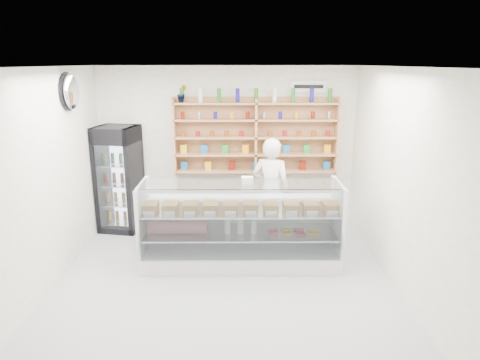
{
  "coord_description": "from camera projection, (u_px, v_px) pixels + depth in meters",
  "views": [
    {
      "loc": [
        0.17,
        -4.97,
        2.85
      ],
      "look_at": [
        0.22,
        0.9,
        1.23
      ],
      "focal_mm": 32.0,
      "sensor_mm": 36.0,
      "label": 1
    }
  ],
  "objects": [
    {
      "name": "shop_worker",
      "position": [
        271.0,
        190.0,
        6.88
      ],
      "size": [
        0.73,
        0.62,
        1.72
      ],
      "primitive_type": "imported",
      "rotation": [
        0.0,
        0.0,
        2.76
      ],
      "color": "silver",
      "rests_on": "floor"
    },
    {
      "name": "potted_plant",
      "position": [
        182.0,
        94.0,
        7.18
      ],
      "size": [
        0.2,
        0.19,
        0.29
      ],
      "primitive_type": "imported",
      "rotation": [
        0.0,
        0.0,
        0.42
      ],
      "color": "#1E6626",
      "rests_on": "wall_shelving"
    },
    {
      "name": "security_mirror",
      "position": [
        71.0,
        92.0,
        6.04
      ],
      "size": [
        0.15,
        0.5,
        0.5
      ],
      "primitive_type": "ellipsoid",
      "color": "silver",
      "rests_on": "left_wall"
    },
    {
      "name": "room",
      "position": [
        223.0,
        186.0,
        5.18
      ],
      "size": [
        5.0,
        5.0,
        5.0
      ],
      "color": "#B2B1B7",
      "rests_on": "ground"
    },
    {
      "name": "wall_shelving",
      "position": [
        256.0,
        137.0,
        7.39
      ],
      "size": [
        2.84,
        0.28,
        1.33
      ],
      "color": "#B27F54",
      "rests_on": "back_wall"
    },
    {
      "name": "drinks_cooler",
      "position": [
        120.0,
        179.0,
        7.35
      ],
      "size": [
        0.76,
        0.75,
        1.82
      ],
      "rotation": [
        0.0,
        0.0,
        -0.18
      ],
      "color": "black",
      "rests_on": "floor"
    },
    {
      "name": "display_counter",
      "position": [
        240.0,
        241.0,
        6.22
      ],
      "size": [
        2.82,
        0.84,
        1.23
      ],
      "color": "white",
      "rests_on": "floor"
    },
    {
      "name": "wall_sign",
      "position": [
        309.0,
        86.0,
        7.29
      ],
      "size": [
        0.62,
        0.03,
        0.2
      ],
      "primitive_type": "cube",
      "color": "white",
      "rests_on": "back_wall"
    }
  ]
}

